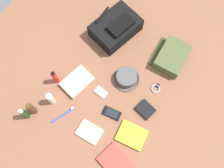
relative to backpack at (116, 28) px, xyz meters
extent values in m
cube|color=brown|center=(-0.36, -0.21, -0.07)|extent=(2.64, 2.02, 0.02)
cube|color=black|center=(0.00, 0.00, 0.00)|extent=(0.37, 0.30, 0.12)
cube|color=black|center=(0.00, -0.04, 0.07)|extent=(0.20, 0.14, 0.03)
cylinder|color=black|center=(0.00, 0.11, 0.06)|extent=(0.15, 0.02, 0.02)
cube|color=#47512D|center=(0.03, -0.44, -0.02)|extent=(0.26, 0.19, 0.08)
cube|color=#394124|center=(0.03, -0.34, -0.06)|extent=(0.24, 0.08, 0.01)
cylinder|color=#4D4D4D|center=(-0.26, -0.26, -0.03)|extent=(0.14, 0.14, 0.06)
torus|color=#4D4D4D|center=(-0.26, -0.26, -0.06)|extent=(0.19, 0.19, 0.01)
cylinder|color=#19471E|center=(-0.83, 0.13, 0.01)|extent=(0.03, 0.03, 0.14)
cylinder|color=silver|center=(-0.83, 0.13, 0.08)|extent=(0.02, 0.02, 0.01)
cylinder|color=#473319|center=(-0.78, 0.12, 0.01)|extent=(0.04, 0.04, 0.14)
cylinder|color=#473319|center=(-0.78, 0.12, 0.08)|extent=(0.03, 0.03, 0.01)
cylinder|color=white|center=(-0.66, 0.06, 0.00)|extent=(0.04, 0.04, 0.12)
cylinder|color=white|center=(-0.66, 0.06, 0.07)|extent=(0.03, 0.03, 0.01)
cylinder|color=red|center=(-0.53, 0.13, 0.00)|extent=(0.03, 0.03, 0.13)
cylinder|color=black|center=(-0.53, 0.13, 0.07)|extent=(0.02, 0.02, 0.01)
cube|color=red|center=(-0.76, -0.50, -0.05)|extent=(0.19, 0.23, 0.02)
cube|color=white|center=(-0.76, -0.50, -0.05)|extent=(0.18, 0.22, 0.02)
cube|color=yellow|center=(-0.56, -0.49, -0.05)|extent=(0.16, 0.19, 0.02)
cube|color=white|center=(-0.56, -0.49, -0.05)|extent=(0.15, 0.18, 0.01)
cube|color=black|center=(-0.52, -0.31, -0.06)|extent=(0.08, 0.13, 0.01)
cube|color=black|center=(-0.52, -0.31, -0.05)|extent=(0.06, 0.09, 0.00)
cube|color=#B7B7BC|center=(-0.44, -0.17, -0.06)|extent=(0.06, 0.09, 0.01)
cylinder|color=silver|center=(-0.44, -0.18, -0.05)|extent=(0.03, 0.03, 0.00)
torus|color=#99999E|center=(-0.21, -0.46, -0.06)|extent=(0.06, 0.06, 0.01)
cylinder|color=black|center=(-0.19, -0.46, -0.06)|extent=(0.03, 0.03, 0.01)
cylinder|color=blue|center=(-0.70, -0.05, -0.06)|extent=(0.17, 0.08, 0.01)
cube|color=white|center=(-0.63, -0.08, -0.05)|extent=(0.02, 0.02, 0.01)
cube|color=black|center=(-0.37, -0.48, -0.05)|extent=(0.11, 0.13, 0.02)
cube|color=beige|center=(-0.70, -0.26, -0.05)|extent=(0.12, 0.16, 0.02)
cube|color=#C6B289|center=(-0.47, 0.00, -0.04)|extent=(0.22, 0.18, 0.04)
camera|label=1|loc=(-0.81, -0.51, 1.59)|focal=41.43mm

